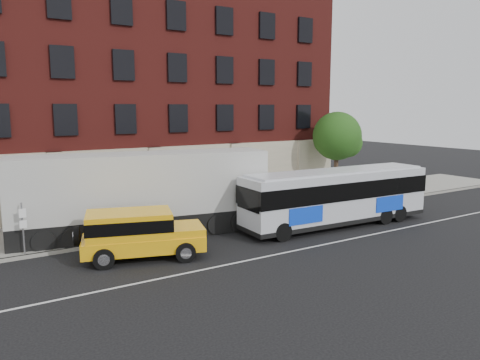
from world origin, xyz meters
TOP-DOWN VIEW (x-y plane):
  - ground at (0.00, 0.00)m, footprint 120.00×120.00m
  - sidewalk at (0.00, 9.00)m, footprint 60.00×6.00m
  - kerb at (0.00, 6.00)m, footprint 60.00×0.25m
  - lane_line at (0.00, 0.50)m, footprint 60.00×0.12m
  - building at (-0.01, 16.92)m, footprint 30.00×12.10m
  - sign_pole at (-8.50, 6.15)m, footprint 0.30×0.20m
  - street_tree at (13.54, 9.48)m, footprint 3.60×3.60m
  - city_bus at (7.29, 2.92)m, footprint 11.75×3.03m
  - yellow_suv at (-4.25, 3.35)m, footprint 5.75×3.65m
  - shipping_container at (-2.65, 6.80)m, footprint 13.25×4.86m

SIDE VIEW (x-z plane):
  - ground at x=0.00m, z-range 0.00..0.00m
  - lane_line at x=0.00m, z-range 0.00..0.01m
  - sidewalk at x=0.00m, z-range 0.00..0.15m
  - kerb at x=0.00m, z-range 0.00..0.15m
  - yellow_suv at x=-4.25m, z-range 0.16..2.29m
  - sign_pole at x=-8.50m, z-range 0.20..2.70m
  - city_bus at x=7.29m, z-range 0.17..3.36m
  - shipping_container at x=-2.65m, z-range -0.02..4.31m
  - street_tree at x=13.54m, z-range 1.31..7.51m
  - building at x=-0.01m, z-range 0.08..15.08m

